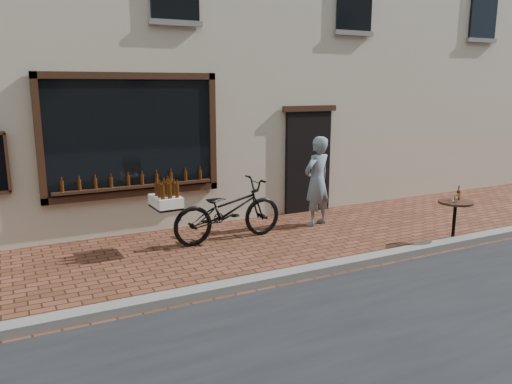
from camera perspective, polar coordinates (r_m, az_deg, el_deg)
name	(u,v)px	position (r m, az deg, el deg)	size (l,w,h in m)	color
ground	(325,278)	(7.43, 7.86, -9.69)	(90.00, 90.00, 0.00)	#4F2919
kerb	(317,270)	(7.56, 7.00, -8.79)	(90.00, 0.25, 0.12)	slate
cargo_bicycle	(226,210)	(8.93, -3.43, -2.07)	(2.44, 0.83, 1.18)	black
bistro_table	(455,213)	(9.45, 21.77, -2.26)	(0.59, 0.59, 1.01)	black
pedestrian	(317,181)	(9.93, 6.98, 1.24)	(0.65, 0.42, 1.78)	slate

